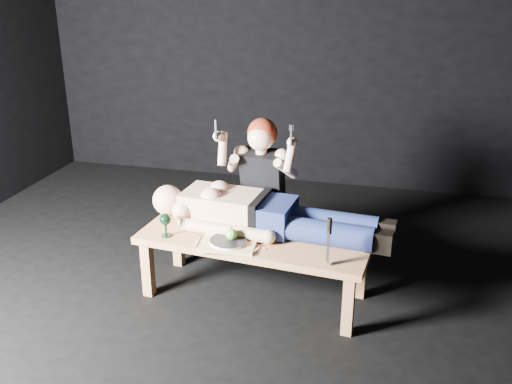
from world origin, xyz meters
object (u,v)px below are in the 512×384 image
lying_man (268,211)px  table (254,266)px  kneeling_woman (265,190)px  goblet (166,225)px  serving_tray (228,244)px  carving_knife (329,242)px

lying_man → table: bearing=-109.9°
table → lying_man: size_ratio=0.94×
table → kneeling_woman: size_ratio=1.29×
kneeling_woman → goblet: bearing=-127.1°
lying_man → serving_tray: size_ratio=4.62×
kneeling_woman → carving_knife: size_ratio=3.88×
lying_man → carving_knife: size_ratio=5.32×
kneeling_woman → goblet: size_ratio=7.37×
lying_man → serving_tray: bearing=-117.4°
goblet → kneeling_woman: bearing=50.0°
goblet → table: bearing=13.4°
serving_tray → goblet: goblet is taller
lying_man → kneeling_woman: size_ratio=1.37×
serving_tray → carving_knife: (0.65, -0.10, 0.14)m
table → serving_tray: bearing=-122.7°
kneeling_woman → goblet: (-0.53, -0.63, -0.06)m
goblet → carving_knife: size_ratio=0.53×
table → carving_knife: 0.70m
serving_tray → goblet: size_ratio=2.19×
lying_man → goblet: (-0.63, -0.27, -0.06)m
table → goblet: bearing=-161.4°
serving_tray → carving_knife: bearing=-8.8°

